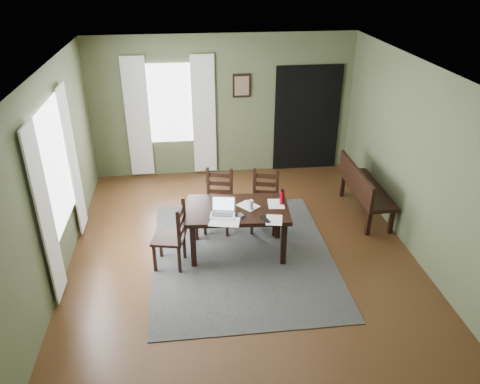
{
  "coord_description": "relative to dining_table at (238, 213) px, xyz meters",
  "views": [
    {
      "loc": [
        -0.71,
        -5.65,
        4.01
      ],
      "look_at": [
        0.0,
        0.3,
        0.9
      ],
      "focal_mm": 35.0,
      "sensor_mm": 36.0,
      "label": 1
    }
  ],
  "objects": [
    {
      "name": "paper_d",
      "position": [
        0.57,
        0.05,
        0.09
      ],
      "size": [
        0.26,
        0.32,
        0.0
      ],
      "primitive_type": "cube",
      "rotation": [
        0.0,
        0.0,
        -0.1
      ],
      "color": "white",
      "rests_on": "dining_table"
    },
    {
      "name": "room_shell",
      "position": [
        0.06,
        -0.12,
        1.15
      ],
      "size": [
        5.02,
        6.02,
        2.71
      ],
      "color": "#525D3C",
      "rests_on": "ground"
    },
    {
      "name": "curtain_left_near",
      "position": [
        -2.38,
        -0.74,
        0.55
      ],
      "size": [
        0.03,
        0.48,
        2.3
      ],
      "color": "silver",
      "rests_on": "ground"
    },
    {
      "name": "curtain_left_far",
      "position": [
        -2.38,
        0.9,
        0.55
      ],
      "size": [
        0.03,
        0.48,
        2.3
      ],
      "color": "silver",
      "rests_on": "ground"
    },
    {
      "name": "paper_e",
      "position": [
        -0.12,
        -0.38,
        0.09
      ],
      "size": [
        0.25,
        0.3,
        0.0
      ],
      "primitive_type": "cube",
      "rotation": [
        0.0,
        0.0,
        -0.2
      ],
      "color": "white",
      "rests_on": "dining_table"
    },
    {
      "name": "paper_b",
      "position": [
        0.46,
        -0.39,
        0.09
      ],
      "size": [
        0.27,
        0.32,
        0.0
      ],
      "primitive_type": "cube",
      "rotation": [
        0.0,
        0.0,
        -0.21
      ],
      "color": "white",
      "rests_on": "dining_table"
    },
    {
      "name": "computer_mouse",
      "position": [
        0.02,
        -0.24,
        0.11
      ],
      "size": [
        0.09,
        0.11,
        0.03
      ],
      "primitive_type": "cube",
      "rotation": [
        0.0,
        0.0,
        0.35
      ],
      "color": "#3F3F42",
      "rests_on": "dining_table"
    },
    {
      "name": "paper_a",
      "position": [
        -0.29,
        -0.32,
        0.09
      ],
      "size": [
        0.31,
        0.37,
        0.0
      ],
      "primitive_type": "cube",
      "rotation": [
        0.0,
        0.0,
        -0.26
      ],
      "color": "white",
      "rests_on": "dining_table"
    },
    {
      "name": "chair_back_right",
      "position": [
        0.5,
        0.6,
        -0.17
      ],
      "size": [
        0.52,
        0.52,
        0.97
      ],
      "rotation": [
        0.0,
        0.0,
        -0.26
      ],
      "color": "black",
      "rests_on": "rug"
    },
    {
      "name": "dining_table",
      "position": [
        0.0,
        0.0,
        0.0
      ],
      "size": [
        1.52,
        0.98,
        0.73
      ],
      "rotation": [
        0.0,
        0.0,
        -0.07
      ],
      "color": "black",
      "rests_on": "rug"
    },
    {
      "name": "drinking_glass",
      "position": [
        0.18,
        -0.06,
        0.16
      ],
      "size": [
        0.08,
        0.08,
        0.15
      ],
      "primitive_type": "cylinder",
      "rotation": [
        0.0,
        0.0,
        0.35
      ],
      "color": "silver",
      "rests_on": "dining_table"
    },
    {
      "name": "rug",
      "position": [
        0.06,
        -0.12,
        -0.65
      ],
      "size": [
        2.6,
        3.2,
        0.01
      ],
      "color": "#393939",
      "rests_on": "ground"
    },
    {
      "name": "window_left",
      "position": [
        -2.41,
        0.08,
        0.8
      ],
      "size": [
        0.01,
        1.3,
        1.7
      ],
      "color": "white",
      "rests_on": "ground"
    },
    {
      "name": "paper_c",
      "position": [
        0.16,
        0.04,
        0.09
      ],
      "size": [
        0.35,
        0.36,
        0.0
      ],
      "primitive_type": "cube",
      "rotation": [
        0.0,
        0.0,
        0.69
      ],
      "color": "white",
      "rests_on": "dining_table"
    },
    {
      "name": "curtain_back_left",
      "position": [
        -1.56,
        2.82,
        0.55
      ],
      "size": [
        0.44,
        0.03,
        2.3
      ],
      "color": "silver",
      "rests_on": "ground"
    },
    {
      "name": "doorway_back",
      "position": [
        1.71,
        2.85,
        0.4
      ],
      "size": [
        1.3,
        0.03,
        2.1
      ],
      "color": "black",
      "rests_on": "ground"
    },
    {
      "name": "curtain_back_right",
      "position": [
        -0.32,
        2.82,
        0.55
      ],
      "size": [
        0.44,
        0.03,
        2.3
      ],
      "color": "silver",
      "rests_on": "ground"
    },
    {
      "name": "chair_end",
      "position": [
        -0.94,
        -0.23,
        -0.17
      ],
      "size": [
        0.51,
        0.51,
        0.98
      ],
      "rotation": [
        0.0,
        0.0,
        -1.78
      ],
      "color": "black",
      "rests_on": "rug"
    },
    {
      "name": "chair_back_left",
      "position": [
        -0.23,
        0.69,
        -0.16
      ],
      "size": [
        0.53,
        0.53,
        0.99
      ],
      "rotation": [
        0.0,
        0.0,
        -0.25
      ],
      "color": "black",
      "rests_on": "rug"
    },
    {
      "name": "tv_remote",
      "position": [
        0.34,
        -0.37,
        0.1
      ],
      "size": [
        0.12,
        0.2,
        0.02
      ],
      "primitive_type": "cube",
      "rotation": [
        0.0,
        0.0,
        0.37
      ],
      "color": "black",
      "rests_on": "dining_table"
    },
    {
      "name": "framed_picture",
      "position": [
        0.41,
        2.85,
        1.1
      ],
      "size": [
        0.34,
        0.03,
        0.44
      ],
      "color": "black",
      "rests_on": "ground"
    },
    {
      "name": "bench",
      "position": [
        2.2,
        0.87,
        -0.13
      ],
      "size": [
        0.49,
        1.53,
        0.86
      ],
      "rotation": [
        0.0,
        0.0,
        1.57
      ],
      "color": "black",
      "rests_on": "ground"
    },
    {
      "name": "laptop",
      "position": [
        -0.22,
        -0.13,
        0.15
      ],
      "size": [
        0.39,
        0.33,
        0.23
      ],
      "rotation": [
        0.0,
        0.0,
        -0.19
      ],
      "color": "#B7B7BC",
      "rests_on": "dining_table"
    },
    {
      "name": "water_bottle",
      "position": [
        0.65,
        0.04,
        0.2
      ],
      "size": [
        0.08,
        0.08,
        0.24
      ],
      "rotation": [
        0.0,
        0.0,
        -0.13
      ],
      "color": "#AF0D1C",
      "rests_on": "dining_table"
    },
    {
      "name": "window_back",
      "position": [
        -0.94,
        2.85,
        0.8
      ],
      "size": [
        1.0,
        0.01,
        1.5
      ],
      "color": "white",
      "rests_on": "ground"
    },
    {
      "name": "ground",
      "position": [
        0.06,
        -0.12,
        -0.66
      ],
      "size": [
        5.0,
        6.0,
        0.01
      ],
      "color": "#492C16"
    }
  ]
}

